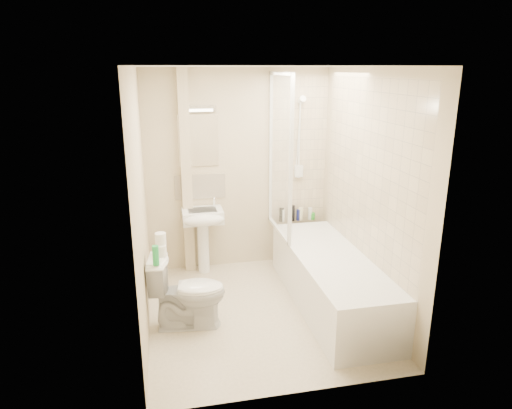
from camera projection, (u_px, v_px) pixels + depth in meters
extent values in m
plane|color=beige|center=(260.00, 311.00, 4.66)|extent=(2.50, 2.50, 0.00)
cube|color=beige|center=(238.00, 171.00, 5.49)|extent=(2.20, 0.02, 2.40)
cube|color=beige|center=(141.00, 205.00, 4.10)|extent=(0.02, 2.50, 2.40)
cube|color=beige|center=(368.00, 192.00, 4.53)|extent=(0.02, 2.50, 2.40)
cube|color=white|center=(260.00, 66.00, 3.97)|extent=(2.20, 2.50, 0.02)
cube|color=beige|center=(298.00, 150.00, 5.56)|extent=(0.70, 0.01, 1.75)
cube|color=beige|center=(368.00, 170.00, 4.46)|extent=(0.01, 2.10, 1.75)
cube|color=beige|center=(186.00, 174.00, 5.31)|extent=(0.12, 0.12, 2.40)
cube|color=beige|center=(200.00, 187.00, 5.44)|extent=(0.60, 0.02, 0.30)
cube|color=white|center=(199.00, 141.00, 5.28)|extent=(0.46, 0.01, 0.60)
cube|color=silver|center=(198.00, 108.00, 5.15)|extent=(0.42, 0.07, 0.07)
cube|color=white|center=(330.00, 280.00, 4.73)|extent=(0.70, 2.10, 0.55)
cube|color=white|center=(331.00, 261.00, 4.66)|extent=(0.56, 1.96, 0.05)
cube|color=white|center=(280.00, 156.00, 5.07)|extent=(0.01, 0.90, 1.80)
cube|color=white|center=(271.00, 149.00, 5.47)|extent=(0.04, 0.04, 1.80)
cube|color=white|center=(291.00, 164.00, 4.65)|extent=(0.04, 0.04, 1.80)
cube|color=white|center=(281.00, 74.00, 4.82)|extent=(0.04, 0.90, 0.04)
cube|color=white|center=(279.00, 230.00, 5.32)|extent=(0.04, 0.90, 0.03)
cylinder|color=white|center=(299.00, 140.00, 5.50)|extent=(0.02, 0.02, 0.90)
cylinder|color=white|center=(298.00, 177.00, 5.63)|extent=(0.05, 0.05, 0.02)
cylinder|color=white|center=(300.00, 102.00, 5.37)|extent=(0.05, 0.05, 0.02)
cylinder|color=white|center=(302.00, 100.00, 5.30)|extent=(0.08, 0.11, 0.11)
cube|color=white|center=(299.00, 171.00, 5.60)|extent=(0.10, 0.05, 0.14)
cylinder|color=white|center=(298.00, 136.00, 5.46)|extent=(0.01, 0.13, 0.84)
cylinder|color=white|center=(203.00, 247.00, 5.49)|extent=(0.14, 0.14, 0.63)
cube|color=white|center=(203.00, 216.00, 5.35)|extent=(0.47, 0.36, 0.14)
ellipsoid|color=white|center=(204.00, 220.00, 5.19)|extent=(0.47, 0.20, 0.14)
cube|color=silver|center=(202.00, 211.00, 5.33)|extent=(0.33, 0.24, 0.04)
cylinder|color=white|center=(188.00, 204.00, 5.38)|extent=(0.03, 0.03, 0.10)
cylinder|color=white|center=(214.00, 203.00, 5.44)|extent=(0.03, 0.03, 0.10)
sphere|color=white|center=(188.00, 200.00, 5.37)|extent=(0.04, 0.04, 0.04)
sphere|color=white|center=(214.00, 199.00, 5.43)|extent=(0.04, 0.04, 0.04)
cylinder|color=black|center=(282.00, 215.00, 5.67)|extent=(0.06, 0.06, 0.17)
cylinder|color=white|center=(282.00, 215.00, 5.67)|extent=(0.06, 0.06, 0.16)
cylinder|color=black|center=(292.00, 213.00, 5.69)|extent=(0.07, 0.07, 0.20)
cylinder|color=navy|center=(298.00, 215.00, 5.71)|extent=(0.05, 0.05, 0.14)
cylinder|color=beige|center=(301.00, 214.00, 5.72)|extent=(0.06, 0.06, 0.16)
cylinder|color=silver|center=(310.00, 214.00, 5.74)|extent=(0.05, 0.05, 0.15)
cylinder|color=green|center=(312.00, 216.00, 5.76)|extent=(0.06, 0.06, 0.08)
imported|color=white|center=(188.00, 291.00, 4.31)|extent=(0.56, 0.79, 0.71)
cylinder|color=white|center=(161.00, 251.00, 4.22)|extent=(0.10, 0.10, 0.10)
cylinder|color=white|center=(161.00, 239.00, 4.21)|extent=(0.10, 0.10, 0.11)
cylinder|color=green|center=(156.00, 255.00, 4.01)|extent=(0.06, 0.06, 0.18)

